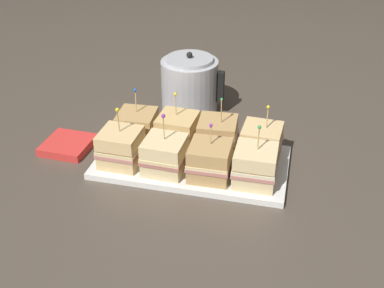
{
  "coord_description": "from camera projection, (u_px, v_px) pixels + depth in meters",
  "views": [
    {
      "loc": [
        0.27,
        -1.12,
        0.79
      ],
      "look_at": [
        0.0,
        0.0,
        0.07
      ],
      "focal_mm": 45.0,
      "sensor_mm": 36.0,
      "label": 1
    }
  ],
  "objects": [
    {
      "name": "sandwich_front_center_right",
      "position": [
        210.0,
        161.0,
        1.29
      ],
      "size": [
        0.12,
        0.12,
        0.16
      ],
      "color": "tan",
      "rests_on": "serving_platter"
    },
    {
      "name": "sandwich_back_center_left",
      "position": [
        178.0,
        131.0,
        1.42
      ],
      "size": [
        0.12,
        0.12,
        0.17
      ],
      "color": "tan",
      "rests_on": "serving_platter"
    },
    {
      "name": "ground_plane",
      "position": [
        192.0,
        165.0,
        1.39
      ],
      "size": [
        6.0,
        6.0,
        0.0
      ],
      "primitive_type": "plane",
      "color": "#4C4238"
    },
    {
      "name": "sandwich_front_far_left",
      "position": [
        121.0,
        148.0,
        1.35
      ],
      "size": [
        0.12,
        0.12,
        0.17
      ],
      "color": "#DBB77A",
      "rests_on": "serving_platter"
    },
    {
      "name": "sandwich_front_center_left",
      "position": [
        165.0,
        155.0,
        1.32
      ],
      "size": [
        0.12,
        0.12,
        0.17
      ],
      "color": "beige",
      "rests_on": "serving_platter"
    },
    {
      "name": "sandwich_back_center_right",
      "position": [
        217.0,
        136.0,
        1.4
      ],
      "size": [
        0.12,
        0.12,
        0.18
      ],
      "color": "tan",
      "rests_on": "serving_platter"
    },
    {
      "name": "sandwich_back_far_right",
      "position": [
        261.0,
        142.0,
        1.37
      ],
      "size": [
        0.12,
        0.12,
        0.17
      ],
      "color": "#DBB77A",
      "rests_on": "serving_platter"
    },
    {
      "name": "kettle_steel",
      "position": [
        190.0,
        85.0,
        1.63
      ],
      "size": [
        0.21,
        0.19,
        0.21
      ],
      "color": "#B7BABF",
      "rests_on": "ground_plane"
    },
    {
      "name": "napkin_stack",
      "position": [
        68.0,
        145.0,
        1.46
      ],
      "size": [
        0.14,
        0.14,
        0.02
      ],
      "color": "red",
      "rests_on": "ground_plane"
    },
    {
      "name": "sandwich_back_far_left",
      "position": [
        137.0,
        127.0,
        1.45
      ],
      "size": [
        0.12,
        0.12,
        0.17
      ],
      "color": "tan",
      "rests_on": "serving_platter"
    },
    {
      "name": "serving_platter",
      "position": [
        192.0,
        162.0,
        1.39
      ],
      "size": [
        0.55,
        0.28,
        0.02
      ],
      "color": "white",
      "rests_on": "ground_plane"
    },
    {
      "name": "sandwich_front_far_right",
      "position": [
        255.0,
        166.0,
        1.27
      ],
      "size": [
        0.11,
        0.11,
        0.17
      ],
      "color": "beige",
      "rests_on": "serving_platter"
    }
  ]
}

